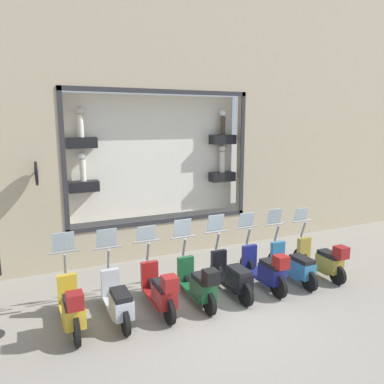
{
  "coord_description": "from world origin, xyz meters",
  "views": [
    {
      "loc": [
        -6.37,
        3.56,
        3.86
      ],
      "look_at": [
        1.83,
        -0.2,
        2.14
      ],
      "focal_mm": 35.0,
      "sensor_mm": 36.0,
      "label": 1
    }
  ],
  "objects_px": {
    "scooter_olive_0": "(323,259)",
    "scooter_teal_1": "(294,265)",
    "scooter_navy_2": "(266,269)",
    "scooter_yellow_7": "(72,307)",
    "scooter_green_4": "(199,283)",
    "scooter_black_3": "(232,276)",
    "scooter_red_5": "(160,290)",
    "scooter_silver_6": "(118,300)"
  },
  "relations": [
    {
      "from": "scooter_olive_0",
      "to": "scooter_teal_1",
      "type": "bearing_deg",
      "value": 85.56
    },
    {
      "from": "scooter_navy_2",
      "to": "scooter_yellow_7",
      "type": "distance_m",
      "value": 4.31
    },
    {
      "from": "scooter_green_4",
      "to": "scooter_yellow_7",
      "type": "relative_size",
      "value": 0.99
    },
    {
      "from": "scooter_olive_0",
      "to": "scooter_black_3",
      "type": "height_order",
      "value": "scooter_black_3"
    },
    {
      "from": "scooter_yellow_7",
      "to": "scooter_red_5",
      "type": "bearing_deg",
      "value": -90.17
    },
    {
      "from": "scooter_teal_1",
      "to": "scooter_black_3",
      "type": "relative_size",
      "value": 0.99
    },
    {
      "from": "scooter_teal_1",
      "to": "scooter_black_3",
      "type": "distance_m",
      "value": 1.72
    },
    {
      "from": "scooter_red_5",
      "to": "scooter_yellow_7",
      "type": "relative_size",
      "value": 1.0
    },
    {
      "from": "scooter_teal_1",
      "to": "scooter_green_4",
      "type": "xyz_separation_m",
      "value": [
        -0.06,
        2.59,
        0.04
      ]
    },
    {
      "from": "scooter_green_4",
      "to": "scooter_red_5",
      "type": "height_order",
      "value": "scooter_green_4"
    },
    {
      "from": "scooter_olive_0",
      "to": "scooter_teal_1",
      "type": "distance_m",
      "value": 0.87
    },
    {
      "from": "scooter_black_3",
      "to": "scooter_red_5",
      "type": "xyz_separation_m",
      "value": [
        -0.06,
        1.72,
        0.04
      ]
    },
    {
      "from": "scooter_olive_0",
      "to": "scooter_yellow_7",
      "type": "height_order",
      "value": "scooter_yellow_7"
    },
    {
      "from": "scooter_olive_0",
      "to": "scooter_navy_2",
      "type": "bearing_deg",
      "value": 89.58
    },
    {
      "from": "scooter_navy_2",
      "to": "scooter_yellow_7",
      "type": "height_order",
      "value": "scooter_yellow_7"
    },
    {
      "from": "scooter_green_4",
      "to": "scooter_teal_1",
      "type": "bearing_deg",
      "value": -88.63
    },
    {
      "from": "scooter_black_3",
      "to": "scooter_yellow_7",
      "type": "distance_m",
      "value": 3.45
    },
    {
      "from": "scooter_teal_1",
      "to": "scooter_black_3",
      "type": "height_order",
      "value": "scooter_black_3"
    },
    {
      "from": "scooter_black_3",
      "to": "scooter_navy_2",
      "type": "bearing_deg",
      "value": -93.88
    },
    {
      "from": "scooter_black_3",
      "to": "scooter_green_4",
      "type": "distance_m",
      "value": 0.86
    },
    {
      "from": "scooter_navy_2",
      "to": "scooter_green_4",
      "type": "relative_size",
      "value": 1.01
    },
    {
      "from": "scooter_silver_6",
      "to": "scooter_navy_2",
      "type": "bearing_deg",
      "value": -90.89
    },
    {
      "from": "scooter_silver_6",
      "to": "scooter_olive_0",
      "type": "bearing_deg",
      "value": -90.73
    },
    {
      "from": "scooter_teal_1",
      "to": "scooter_red_5",
      "type": "height_order",
      "value": "scooter_teal_1"
    },
    {
      "from": "scooter_olive_0",
      "to": "scooter_black_3",
      "type": "xyz_separation_m",
      "value": [
        0.07,
        2.59,
        -0.02
      ]
    },
    {
      "from": "scooter_olive_0",
      "to": "scooter_green_4",
      "type": "height_order",
      "value": "scooter_green_4"
    },
    {
      "from": "scooter_red_5",
      "to": "scooter_yellow_7",
      "type": "bearing_deg",
      "value": 89.83
    },
    {
      "from": "scooter_yellow_7",
      "to": "scooter_navy_2",
      "type": "bearing_deg",
      "value": -90.04
    },
    {
      "from": "scooter_red_5",
      "to": "scooter_teal_1",
      "type": "bearing_deg",
      "value": -89.06
    },
    {
      "from": "scooter_navy_2",
      "to": "scooter_black_3",
      "type": "relative_size",
      "value": 1.0
    },
    {
      "from": "scooter_navy_2",
      "to": "scooter_red_5",
      "type": "bearing_deg",
      "value": 90.05
    },
    {
      "from": "scooter_green_4",
      "to": "scooter_red_5",
      "type": "xyz_separation_m",
      "value": [
        0.01,
        0.86,
        0.01
      ]
    },
    {
      "from": "scooter_black_3",
      "to": "scooter_yellow_7",
      "type": "xyz_separation_m",
      "value": [
        -0.06,
        3.45,
        0.05
      ]
    },
    {
      "from": "scooter_black_3",
      "to": "scooter_silver_6",
      "type": "bearing_deg",
      "value": 90.11
    },
    {
      "from": "scooter_navy_2",
      "to": "scooter_yellow_7",
      "type": "relative_size",
      "value": 1.0
    },
    {
      "from": "scooter_green_4",
      "to": "scooter_yellow_7",
      "type": "xyz_separation_m",
      "value": [
        0.01,
        2.59,
        0.02
      ]
    },
    {
      "from": "scooter_green_4",
      "to": "scooter_olive_0",
      "type": "bearing_deg",
      "value": -90.08
    },
    {
      "from": "scooter_olive_0",
      "to": "scooter_silver_6",
      "type": "relative_size",
      "value": 1.0
    },
    {
      "from": "scooter_teal_1",
      "to": "scooter_black_3",
      "type": "bearing_deg",
      "value": 89.86
    },
    {
      "from": "scooter_red_5",
      "to": "scooter_silver_6",
      "type": "xyz_separation_m",
      "value": [
        0.06,
        0.86,
        -0.06
      ]
    },
    {
      "from": "scooter_green_4",
      "to": "scooter_silver_6",
      "type": "xyz_separation_m",
      "value": [
        0.06,
        1.72,
        -0.05
      ]
    },
    {
      "from": "scooter_yellow_7",
      "to": "scooter_black_3",
      "type": "bearing_deg",
      "value": -89.08
    }
  ]
}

